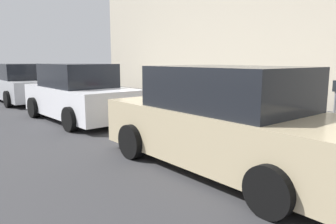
{
  "coord_description": "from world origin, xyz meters",
  "views": [
    {
      "loc": [
        -7.92,
        5.58,
        1.83
      ],
      "look_at": [
        -2.2,
        0.74,
        0.59
      ],
      "focal_mm": 34.39,
      "sensor_mm": 36.0,
      "label": 1
    }
  ],
  "objects_px": {
    "suitcase_olive_4": "(215,113)",
    "parked_car_beige_0": "(227,122)",
    "suitcase_maroon_2": "(248,115)",
    "fire_hydrant": "(185,103)",
    "suitcase_black_3": "(229,114)",
    "parked_car_silver_2": "(22,84)",
    "parked_car_white_1": "(78,94)",
    "parking_meter": "(335,103)",
    "bollard_post": "(165,99)",
    "suitcase_teal_5": "(205,111)",
    "suitcase_red_0": "(279,118)",
    "suitcase_navy_1": "(261,120)"
  },
  "relations": [
    {
      "from": "parking_meter",
      "to": "parked_car_silver_2",
      "type": "xyz_separation_m",
      "value": [
        11.95,
        2.54,
        -0.2
      ]
    },
    {
      "from": "suitcase_olive_4",
      "to": "fire_hydrant",
      "type": "xyz_separation_m",
      "value": [
        1.24,
        -0.04,
        0.15
      ]
    },
    {
      "from": "suitcase_black_3",
      "to": "fire_hydrant",
      "type": "xyz_separation_m",
      "value": [
        1.71,
        -0.06,
        0.11
      ]
    },
    {
      "from": "parked_car_beige_0",
      "to": "parked_car_silver_2",
      "type": "bearing_deg",
      "value": -0.0
    },
    {
      "from": "suitcase_navy_1",
      "to": "parking_meter",
      "type": "distance_m",
      "value": 1.62
    },
    {
      "from": "bollard_post",
      "to": "parked_car_silver_2",
      "type": "distance_m",
      "value": 7.4
    },
    {
      "from": "suitcase_maroon_2",
      "to": "suitcase_black_3",
      "type": "xyz_separation_m",
      "value": [
        0.48,
        0.12,
        -0.02
      ]
    },
    {
      "from": "bollard_post",
      "to": "suitcase_black_3",
      "type": "bearing_deg",
      "value": -177.78
    },
    {
      "from": "parked_car_beige_0",
      "to": "parked_car_white_1",
      "type": "bearing_deg",
      "value": -0.0
    },
    {
      "from": "parked_car_beige_0",
      "to": "suitcase_maroon_2",
      "type": "bearing_deg",
      "value": -61.43
    },
    {
      "from": "suitcase_red_0",
      "to": "fire_hydrant",
      "type": "relative_size",
      "value": 1.22
    },
    {
      "from": "fire_hydrant",
      "to": "parked_car_silver_2",
      "type": "relative_size",
      "value": 0.17
    },
    {
      "from": "suitcase_maroon_2",
      "to": "bollard_post",
      "type": "xyz_separation_m",
      "value": [
        2.93,
        0.21,
        0.14
      ]
    },
    {
      "from": "fire_hydrant",
      "to": "parked_car_white_1",
      "type": "height_order",
      "value": "parked_car_white_1"
    },
    {
      "from": "suitcase_black_3",
      "to": "suitcase_navy_1",
      "type": "bearing_deg",
      "value": -179.31
    },
    {
      "from": "suitcase_black_3",
      "to": "parking_meter",
      "type": "bearing_deg",
      "value": -172.83
    },
    {
      "from": "suitcase_olive_4",
      "to": "suitcase_teal_5",
      "type": "distance_m",
      "value": 0.48
    },
    {
      "from": "fire_hydrant",
      "to": "parking_meter",
      "type": "relative_size",
      "value": 0.64
    },
    {
      "from": "suitcase_red_0",
      "to": "bollard_post",
      "type": "xyz_separation_m",
      "value": [
        3.81,
        0.13,
        0.08
      ]
    },
    {
      "from": "suitcase_olive_4",
      "to": "parked_car_white_1",
      "type": "distance_m",
      "value": 4.16
    },
    {
      "from": "suitcase_maroon_2",
      "to": "suitcase_teal_5",
      "type": "relative_size",
      "value": 1.19
    },
    {
      "from": "suitcase_red_0",
      "to": "suitcase_olive_4",
      "type": "height_order",
      "value": "suitcase_red_0"
    },
    {
      "from": "suitcase_red_0",
      "to": "suitcase_teal_5",
      "type": "height_order",
      "value": "suitcase_red_0"
    },
    {
      "from": "suitcase_black_3",
      "to": "suitcase_teal_5",
      "type": "relative_size",
      "value": 1.14
    },
    {
      "from": "suitcase_teal_5",
      "to": "fire_hydrant",
      "type": "bearing_deg",
      "value": 4.09
    },
    {
      "from": "suitcase_red_0",
      "to": "suitcase_teal_5",
      "type": "relative_size",
      "value": 1.63
    },
    {
      "from": "suitcase_red_0",
      "to": "parked_car_white_1",
      "type": "distance_m",
      "value": 5.78
    },
    {
      "from": "suitcase_teal_5",
      "to": "parked_car_beige_0",
      "type": "bearing_deg",
      "value": 139.03
    },
    {
      "from": "suitcase_olive_4",
      "to": "suitcase_red_0",
      "type": "bearing_deg",
      "value": -179.35
    },
    {
      "from": "suitcase_olive_4",
      "to": "parked_car_beige_0",
      "type": "distance_m",
      "value": 3.19
    },
    {
      "from": "parked_car_white_1",
      "to": "suitcase_teal_5",
      "type": "bearing_deg",
      "value": -142.04
    },
    {
      "from": "fire_hydrant",
      "to": "parked_car_beige_0",
      "type": "distance_m",
      "value": 4.17
    },
    {
      "from": "suitcase_navy_1",
      "to": "fire_hydrant",
      "type": "xyz_separation_m",
      "value": [
        2.64,
        -0.04,
        0.14
      ]
    },
    {
      "from": "parked_car_white_1",
      "to": "fire_hydrant",
      "type": "bearing_deg",
      "value": -134.3
    },
    {
      "from": "suitcase_navy_1",
      "to": "suitcase_teal_5",
      "type": "bearing_deg",
      "value": -3.04
    },
    {
      "from": "suitcase_navy_1",
      "to": "parked_car_beige_0",
      "type": "height_order",
      "value": "parked_car_beige_0"
    },
    {
      "from": "suitcase_teal_5",
      "to": "bollard_post",
      "type": "distance_m",
      "value": 1.53
    },
    {
      "from": "suitcase_maroon_2",
      "to": "fire_hydrant",
      "type": "distance_m",
      "value": 2.19
    },
    {
      "from": "suitcase_black_3",
      "to": "bollard_post",
      "type": "xyz_separation_m",
      "value": [
        2.44,
        0.09,
        0.15
      ]
    },
    {
      "from": "suitcase_navy_1",
      "to": "parked_car_white_1",
      "type": "relative_size",
      "value": 0.19
    },
    {
      "from": "suitcase_maroon_2",
      "to": "parked_car_beige_0",
      "type": "bearing_deg",
      "value": 118.57
    },
    {
      "from": "suitcase_black_3",
      "to": "fire_hydrant",
      "type": "bearing_deg",
      "value": -1.86
    },
    {
      "from": "suitcase_navy_1",
      "to": "parked_car_beige_0",
      "type": "distance_m",
      "value": 2.42
    },
    {
      "from": "suitcase_navy_1",
      "to": "parking_meter",
      "type": "relative_size",
      "value": 0.66
    },
    {
      "from": "bollard_post",
      "to": "parked_car_silver_2",
      "type": "relative_size",
      "value": 0.2
    },
    {
      "from": "parked_car_beige_0",
      "to": "suitcase_black_3",
      "type": "bearing_deg",
      "value": -51.72
    },
    {
      "from": "suitcase_maroon_2",
      "to": "suitcase_black_3",
      "type": "bearing_deg",
      "value": 13.84
    },
    {
      "from": "suitcase_maroon_2",
      "to": "parked_car_silver_2",
      "type": "xyz_separation_m",
      "value": [
        10.0,
        2.35,
        0.29
      ]
    },
    {
      "from": "suitcase_red_0",
      "to": "parked_car_white_1",
      "type": "bearing_deg",
      "value": 23.16
    },
    {
      "from": "parking_meter",
      "to": "parked_car_silver_2",
      "type": "distance_m",
      "value": 12.22
    }
  ]
}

